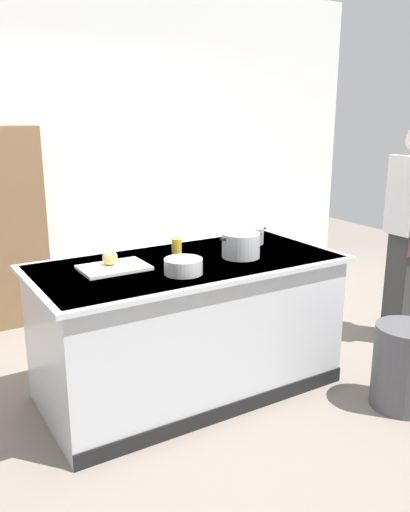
# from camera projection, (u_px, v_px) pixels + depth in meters

# --- Properties ---
(ground_plane) EXTENTS (10.00, 10.00, 0.00)m
(ground_plane) POSITION_uv_depth(u_px,v_px,m) (189.00, 388.00, 3.67)
(ground_plane) COLOR slate
(back_wall) EXTENTS (6.40, 0.12, 3.00)m
(back_wall) POSITION_uv_depth(u_px,v_px,m) (76.00, 146.00, 5.00)
(back_wall) COLOR white
(back_wall) RESTS_ON ground_plane
(counter_island) EXTENTS (1.98, 0.98, 0.90)m
(counter_island) POSITION_uv_depth(u_px,v_px,m) (188.00, 324.00, 3.55)
(counter_island) COLOR #B7BABF
(counter_island) RESTS_ON ground_plane
(cutting_board) EXTENTS (0.40, 0.28, 0.02)m
(cutting_board) POSITION_uv_depth(u_px,v_px,m) (114.00, 268.00, 3.25)
(cutting_board) COLOR silver
(cutting_board) RESTS_ON counter_island
(onion) EXTENTS (0.09, 0.09, 0.09)m
(onion) POSITION_uv_depth(u_px,v_px,m) (110.00, 258.00, 3.26)
(onion) COLOR tan
(onion) RESTS_ON cutting_board
(stock_pot) EXTENTS (0.31, 0.25, 0.16)m
(stock_pot) POSITION_uv_depth(u_px,v_px,m) (241.00, 245.00, 3.50)
(stock_pot) COLOR #B7BABF
(stock_pot) RESTS_ON counter_island
(sauce_pan) EXTENTS (0.22, 0.16, 0.12)m
(sauce_pan) POSITION_uv_depth(u_px,v_px,m) (253.00, 236.00, 3.86)
(sauce_pan) COLOR #99999E
(sauce_pan) RESTS_ON counter_island
(mixing_bowl) EXTENTS (0.23, 0.23, 0.09)m
(mixing_bowl) POSITION_uv_depth(u_px,v_px,m) (183.00, 266.00, 3.16)
(mixing_bowl) COLOR #B7BABF
(mixing_bowl) RESTS_ON counter_island
(juice_cup) EXTENTS (0.07, 0.07, 0.10)m
(juice_cup) POSITION_uv_depth(u_px,v_px,m) (177.00, 246.00, 3.60)
(juice_cup) COLOR yellow
(juice_cup) RESTS_ON counter_island
(trash_bin) EXTENTS (0.39, 0.39, 0.54)m
(trash_bin) POSITION_uv_depth(u_px,v_px,m) (404.00, 366.00, 3.39)
(trash_bin) COLOR #4C4C51
(trash_bin) RESTS_ON ground_plane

